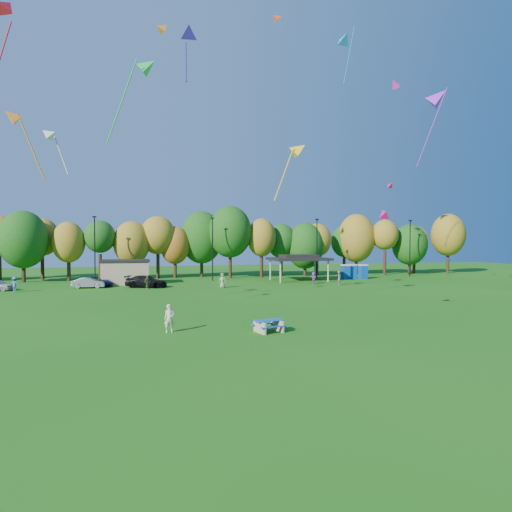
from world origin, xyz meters
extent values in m
plane|color=#19600F|center=(0.00, 0.00, 0.00)|extent=(160.00, 160.00, 0.00)
cylinder|color=black|center=(-28.03, 48.93, 2.06)|extent=(0.50, 0.50, 4.12)
cylinder|color=black|center=(-23.75, 44.20, 1.78)|extent=(0.50, 0.50, 3.56)
ellipsoid|color=#144C0F|center=(-23.75, 44.20, 5.94)|extent=(6.62, 6.62, 8.00)
cylinder|color=black|center=(-22.13, 48.25, 1.90)|extent=(0.50, 0.50, 3.79)
ellipsoid|color=olive|center=(-22.13, 48.25, 6.32)|extent=(4.94, 4.94, 5.58)
cylinder|color=black|center=(-18.02, 45.01, 1.67)|extent=(0.50, 0.50, 3.34)
ellipsoid|color=olive|center=(-18.02, 45.01, 5.56)|extent=(4.61, 4.61, 5.88)
cylinder|color=black|center=(-13.72, 44.85, 1.91)|extent=(0.50, 0.50, 3.82)
ellipsoid|color=#144C0F|center=(-13.72, 44.85, 6.36)|extent=(4.43, 4.43, 4.73)
cylinder|color=black|center=(-9.30, 45.50, 1.63)|extent=(0.50, 0.50, 3.25)
ellipsoid|color=olive|center=(-9.30, 45.50, 5.42)|extent=(5.33, 5.33, 6.53)
cylinder|color=black|center=(-5.45, 46.07, 1.98)|extent=(0.50, 0.50, 3.96)
ellipsoid|color=olive|center=(-5.45, 46.07, 6.61)|extent=(5.31, 5.31, 5.82)
cylinder|color=black|center=(-2.85, 46.34, 1.52)|extent=(0.50, 0.50, 3.05)
ellipsoid|color=#995914|center=(-2.85, 46.34, 5.08)|extent=(4.54, 4.54, 5.87)
cylinder|color=black|center=(1.42, 47.53, 1.89)|extent=(0.50, 0.50, 3.77)
ellipsoid|color=#144C0F|center=(1.42, 47.53, 6.29)|extent=(6.69, 6.69, 8.35)
cylinder|color=black|center=(5.46, 44.54, 2.14)|extent=(0.50, 0.50, 4.28)
ellipsoid|color=#144C0F|center=(5.46, 44.54, 7.14)|extent=(6.64, 6.64, 8.01)
cylinder|color=black|center=(10.41, 44.21, 1.88)|extent=(0.50, 0.50, 3.76)
ellipsoid|color=olive|center=(10.41, 44.21, 6.27)|extent=(4.49, 4.49, 6.02)
cylinder|color=black|center=(14.29, 46.25, 1.72)|extent=(0.50, 0.50, 3.43)
ellipsoid|color=#144C0F|center=(14.29, 46.25, 5.72)|extent=(4.77, 4.77, 5.63)
cylinder|color=black|center=(18.11, 45.40, 1.48)|extent=(0.50, 0.50, 2.95)
ellipsoid|color=#144C0F|center=(18.11, 45.40, 4.92)|extent=(6.14, 6.14, 7.54)
cylinder|color=black|center=(20.39, 45.86, 1.76)|extent=(0.50, 0.50, 3.52)
ellipsoid|color=olive|center=(20.39, 45.86, 5.87)|extent=(4.78, 4.78, 5.53)
cylinder|color=black|center=(26.06, 47.51, 1.69)|extent=(0.50, 0.50, 3.39)
ellipsoid|color=#144C0F|center=(26.06, 47.51, 5.64)|extent=(4.54, 4.54, 5.46)
cylinder|color=black|center=(27.70, 46.23, 1.86)|extent=(0.50, 0.50, 3.72)
ellipsoid|color=olive|center=(27.70, 46.23, 6.20)|extent=(6.32, 6.32, 8.24)
cylinder|color=black|center=(31.99, 44.27, 2.03)|extent=(0.50, 0.50, 4.06)
ellipsoid|color=olive|center=(31.99, 44.27, 6.77)|extent=(4.50, 4.50, 5.13)
cylinder|color=black|center=(37.07, 44.81, 1.53)|extent=(0.50, 0.50, 3.05)
ellipsoid|color=#144C0F|center=(37.07, 44.81, 5.09)|extent=(5.97, 5.97, 7.05)
cylinder|color=black|center=(38.98, 46.35, 1.78)|extent=(0.50, 0.50, 3.55)
ellipsoid|color=olive|center=(38.98, 46.35, 5.92)|extent=(4.60, 4.60, 4.99)
cylinder|color=black|center=(44.51, 44.51, 2.03)|extent=(0.50, 0.50, 4.07)
ellipsoid|color=olive|center=(44.51, 44.51, 6.78)|extent=(5.83, 5.83, 7.42)
cylinder|color=black|center=(-14.00, 40.00, 4.50)|extent=(0.16, 0.16, 9.00)
cube|color=black|center=(-14.00, 40.00, 9.00)|extent=(0.50, 0.25, 0.18)
cylinder|color=black|center=(2.00, 40.00, 4.50)|extent=(0.16, 0.16, 9.00)
cube|color=black|center=(2.00, 40.00, 9.00)|extent=(0.50, 0.25, 0.18)
cylinder|color=black|center=(18.00, 40.00, 4.50)|extent=(0.16, 0.16, 9.00)
cube|color=black|center=(18.00, 40.00, 9.00)|extent=(0.50, 0.25, 0.18)
cylinder|color=black|center=(34.00, 40.00, 4.50)|extent=(0.16, 0.16, 9.00)
cube|color=black|center=(34.00, 40.00, 9.00)|extent=(0.50, 0.25, 0.18)
cube|color=tan|center=(-10.00, 38.00, 1.50)|extent=(6.00, 4.00, 3.00)
cube|color=black|center=(-10.00, 38.00, 3.12)|extent=(6.30, 4.30, 0.25)
cylinder|color=tan|center=(10.50, 34.50, 1.50)|extent=(0.24, 0.24, 3.00)
cylinder|color=tan|center=(17.50, 34.50, 1.50)|extent=(0.24, 0.24, 3.00)
cylinder|color=tan|center=(10.50, 39.50, 1.50)|extent=(0.24, 0.24, 3.00)
cylinder|color=tan|center=(17.50, 39.50, 1.50)|extent=(0.24, 0.24, 3.00)
cube|color=black|center=(14.00, 37.00, 3.15)|extent=(8.20, 6.20, 0.35)
cube|color=black|center=(14.00, 37.00, 3.55)|extent=(5.00, 3.50, 0.45)
cube|color=#0C429F|center=(21.92, 38.22, 1.00)|extent=(1.10, 1.10, 2.00)
cube|color=silver|center=(21.92, 38.22, 2.09)|extent=(1.15, 1.15, 0.18)
cube|color=#0C429F|center=(23.22, 38.67, 1.00)|extent=(1.10, 1.10, 2.00)
cube|color=silver|center=(23.22, 38.67, 2.09)|extent=(1.15, 1.15, 0.18)
cube|color=#0C429F|center=(24.52, 37.67, 1.00)|extent=(1.10, 1.10, 2.00)
cube|color=silver|center=(24.52, 37.67, 2.09)|extent=(1.15, 1.15, 0.18)
cube|color=tan|center=(-0.82, 2.71, 0.36)|extent=(0.48, 1.44, 0.72)
cube|color=tan|center=(0.45, 3.03, 0.36)|extent=(0.48, 1.44, 0.72)
cube|color=blue|center=(-0.18, 2.87, 0.75)|extent=(1.94, 1.18, 0.06)
cube|color=blue|center=(-0.03, 2.27, 0.44)|extent=(1.82, 0.69, 0.05)
cube|color=blue|center=(-0.34, 3.47, 0.44)|extent=(1.82, 0.69, 0.05)
imported|color=beige|center=(-6.31, 4.33, 0.90)|extent=(0.69, 0.50, 1.79)
imported|color=gray|center=(-14.20, 33.90, 0.64)|extent=(4.00, 1.67, 1.29)
imported|color=#0C154A|center=(-13.62, 34.98, 0.63)|extent=(4.75, 2.58, 1.26)
imported|color=black|center=(-7.38, 32.95, 0.74)|extent=(5.51, 3.68, 1.48)
imported|color=gray|center=(1.66, 30.11, 0.91)|extent=(1.06, 0.94, 1.83)
imported|color=purple|center=(14.39, 32.13, 0.81)|extent=(0.64, 1.54, 1.62)
imported|color=#5F6D43|center=(-7.27, 30.89, 0.86)|extent=(0.98, 1.03, 1.71)
imported|color=#456999|center=(-21.79, 31.31, 0.87)|extent=(1.23, 0.87, 1.74)
imported|color=#A74E85|center=(17.15, 30.05, 0.91)|extent=(0.68, 0.79, 1.82)
cone|color=yellow|center=(5.71, 13.64, 13.91)|extent=(2.05, 1.63, 1.91)
cylinder|color=yellow|center=(4.22, 13.47, 11.66)|extent=(1.80, 0.31, 4.73)
cone|color=navy|center=(-4.13, 12.69, 22.53)|extent=(1.64, 2.02, 1.96)
cylinder|color=navy|center=(-4.23, 13.89, 20.73)|extent=(0.22, 1.47, 3.79)
cone|color=#F90D74|center=(9.56, 5.79, 7.86)|extent=(1.15, 1.36, 1.21)
cone|color=green|center=(-7.33, 12.42, 19.56)|extent=(2.17, 1.82, 1.92)
cylinder|color=green|center=(-9.38, 11.95, 16.41)|extent=(2.45, 0.66, 6.61)
cone|color=orange|center=(-5.43, 25.14, 28.36)|extent=(1.97, 1.74, 1.63)
cone|color=purple|center=(22.11, 16.75, 20.68)|extent=(3.41, 3.31, 2.74)
cylinder|color=purple|center=(20.24, 15.24, 17.08)|extent=(2.26, 1.86, 7.55)
cone|color=red|center=(-16.39, 8.56, 21.14)|extent=(1.75, 1.91, 1.52)
cylinder|color=red|center=(-17.24, 10.14, 18.44)|extent=(1.10, 1.94, 5.67)
cone|color=orange|center=(-17.27, 12.48, 15.01)|extent=(1.82, 1.54, 1.58)
cylinder|color=orange|center=(-15.82, 12.09, 12.76)|extent=(1.77, 0.56, 4.73)
cone|color=#E325A4|center=(18.18, 18.71, 22.38)|extent=(1.64, 1.36, 1.45)
cone|color=#E81B54|center=(23.27, 27.92, 12.98)|extent=(1.10, 1.33, 1.18)
cone|color=#2791FA|center=(15.20, 24.78, 29.37)|extent=(1.92, 2.33, 2.16)
cylinder|color=#2791FA|center=(14.93, 23.00, 26.67)|extent=(0.41, 2.14, 5.67)
cone|color=#BABABA|center=(-14.26, 9.53, 13.23)|extent=(1.42, 1.25, 1.19)
cylinder|color=#BABABA|center=(-13.42, 9.85, 11.88)|extent=(1.08, 0.49, 2.85)
cone|color=#FD460D|center=(6.24, 21.82, 29.25)|extent=(1.25, 1.00, 1.20)
camera|label=1|loc=(-8.08, -24.85, 5.86)|focal=32.00mm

